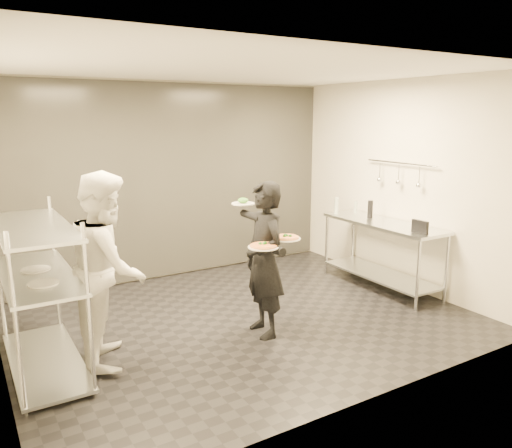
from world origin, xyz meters
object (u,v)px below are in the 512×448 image
pass_rack (39,289)px  salad_plate (243,202)px  chef (108,268)px  bottle_clear (356,207)px  pizza_plate_near (263,246)px  prep_counter (382,243)px  pizza_plate_far (287,238)px  waiter (264,260)px  bottle_green (336,205)px  pos_monitor (420,227)px  bottle_dark (370,209)px

pass_rack → salad_plate: pass_rack is taller
chef → bottle_clear: 3.95m
pizza_plate_near → bottle_clear: size_ratio=1.84×
prep_counter → bottle_clear: (0.13, 0.69, 0.38)m
chef → pizza_plate_far: bearing=-86.6°
waiter → bottle_clear: bearing=121.5°
pizza_plate_far → bottle_green: bearing=37.3°
salad_plate → pos_monitor: 2.24m
waiter → pizza_plate_far: 0.35m
pass_rack → salad_plate: bearing=-2.8°
prep_counter → waiter: (-2.17, -0.45, 0.21)m
pizza_plate_near → bottle_clear: bearing=28.9°
chef → pizza_plate_far: chef is taller
pizza_plate_far → salad_plate: salad_plate is taller
pos_monitor → bottle_dark: 1.02m
waiter → bottle_green: waiter is taller
pizza_plate_near → salad_plate: 0.66m
prep_counter → pizza_plate_far: pizza_plate_far is taller
pass_rack → chef: bearing=-13.9°
pass_rack → prep_counter: 4.33m
waiter → bottle_green: (2.03, 1.25, 0.21)m
pizza_plate_near → pizza_plate_far: bearing=6.4°
prep_counter → chef: bearing=-177.7°
pass_rack → waiter: 2.20m
chef → pizza_plate_far: (1.72, -0.47, 0.17)m
prep_counter → waiter: waiter is taller
bottle_clear → pizza_plate_near: bearing=-151.1°
bottle_green → bottle_dark: (0.17, -0.51, 0.01)m
pizza_plate_near → pos_monitor: (2.20, -0.06, -0.05)m
prep_counter → bottle_dark: 0.51m
pos_monitor → pizza_plate_far: bearing=176.5°
salad_plate → bottle_green: size_ratio=1.06×
bottle_green → bottle_dark: bearing=-71.5°
pass_rack → pizza_plate_far: size_ratio=5.50×
waiter → pizza_plate_near: (-0.14, -0.21, 0.22)m
chef → bottle_green: bearing=-56.4°
prep_counter → bottle_green: size_ratio=7.60×
pizza_plate_near → pass_rack: bearing=162.0°
pass_rack → prep_counter: bearing=0.0°
prep_counter → pos_monitor: pos_monitor is taller
pizza_plate_near → pos_monitor: size_ratio=1.38×
salad_plate → bottle_green: (2.09, 0.90, -0.37)m
pos_monitor → pizza_plate_near: bearing=177.8°
salad_plate → pizza_plate_near: bearing=-98.6°
prep_counter → bottle_dark: (0.03, 0.29, 0.42)m
pizza_plate_far → pos_monitor: (1.89, -0.10, -0.09)m
pass_rack → bottle_clear: (4.46, 0.70, 0.24)m
pass_rack → pizza_plate_far: (2.32, -0.62, 0.32)m
waiter → pizza_plate_far: bearing=47.6°
waiter → salad_plate: (-0.06, 0.34, 0.58)m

